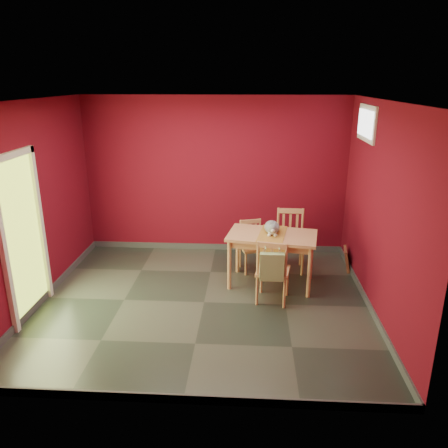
# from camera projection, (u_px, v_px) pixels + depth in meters

# --- Properties ---
(ground) EXTENTS (4.50, 4.50, 0.00)m
(ground) POSITION_uv_depth(u_px,v_px,m) (204.00, 302.00, 6.05)
(ground) COLOR #2D342D
(ground) RESTS_ON ground
(room_shell) EXTENTS (4.50, 4.50, 4.50)m
(room_shell) POSITION_uv_depth(u_px,v_px,m) (204.00, 299.00, 6.03)
(room_shell) COLOR maroon
(room_shell) RESTS_ON ground
(doorway) EXTENTS (0.06, 1.01, 2.13)m
(doorway) POSITION_uv_depth(u_px,v_px,m) (22.00, 232.00, 5.44)
(doorway) COLOR #B7D838
(doorway) RESTS_ON ground
(window) EXTENTS (0.05, 0.90, 0.50)m
(window) POSITION_uv_depth(u_px,v_px,m) (367.00, 123.00, 6.13)
(window) COLOR white
(window) RESTS_ON room_shell
(outlet_plate) EXTENTS (0.08, 0.02, 0.12)m
(outlet_plate) POSITION_uv_depth(u_px,v_px,m) (305.00, 235.00, 7.75)
(outlet_plate) COLOR silver
(outlet_plate) RESTS_ON room_shell
(dining_table) EXTENTS (1.38, 0.94, 0.79)m
(dining_table) POSITION_uv_depth(u_px,v_px,m) (272.00, 240.00, 6.38)
(dining_table) COLOR tan
(dining_table) RESTS_ON ground
(table_runner) EXTENTS (0.49, 0.82, 0.39)m
(table_runner) POSITION_uv_depth(u_px,v_px,m) (273.00, 241.00, 6.25)
(table_runner) COLOR #AF762D
(table_runner) RESTS_ON dining_table
(chair_far_left) EXTENTS (0.47, 0.47, 0.81)m
(chair_far_left) POSITION_uv_depth(u_px,v_px,m) (252.00, 245.00, 6.97)
(chair_far_left) COLOR tan
(chair_far_left) RESTS_ON ground
(chair_far_right) EXTENTS (0.47, 0.47, 0.98)m
(chair_far_right) POSITION_uv_depth(u_px,v_px,m) (290.00, 240.00, 6.98)
(chair_far_right) COLOR tan
(chair_far_right) RESTS_ON ground
(chair_near) EXTENTS (0.50, 0.50, 0.93)m
(chair_near) POSITION_uv_depth(u_px,v_px,m) (273.00, 270.00, 5.93)
(chair_near) COLOR tan
(chair_near) RESTS_ON ground
(tote_bag) EXTENTS (0.32, 0.19, 0.44)m
(tote_bag) POSITION_uv_depth(u_px,v_px,m) (272.00, 267.00, 5.68)
(tote_bag) COLOR #8CA96C
(tote_bag) RESTS_ON chair_near
(cat) EXTENTS (0.46, 0.52, 0.23)m
(cat) POSITION_uv_depth(u_px,v_px,m) (272.00, 225.00, 6.38)
(cat) COLOR slate
(cat) RESTS_ON table_runner
(picture_frame) EXTENTS (0.17, 0.37, 0.36)m
(picture_frame) POSITION_uv_depth(u_px,v_px,m) (347.00, 259.00, 7.05)
(picture_frame) COLOR brown
(picture_frame) RESTS_ON ground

